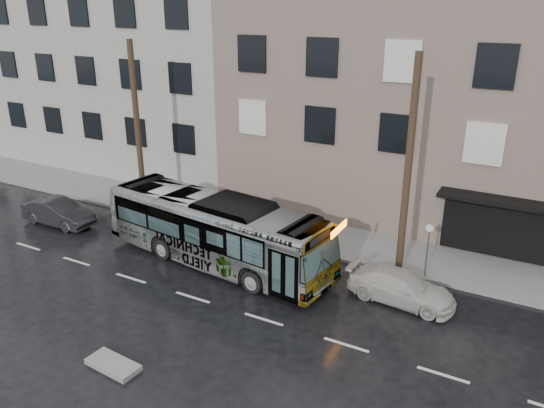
{
  "coord_description": "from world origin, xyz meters",
  "views": [
    {
      "loc": [
        11.39,
        -16.84,
        10.83
      ],
      "look_at": [
        0.81,
        2.5,
        2.39
      ],
      "focal_mm": 35.0,
      "sensor_mm": 36.0,
      "label": 1
    }
  ],
  "objects_px": {
    "bus": "(215,230)",
    "dark_sedan": "(58,212)",
    "utility_pole_rear": "(138,130)",
    "white_sedan": "(401,287)",
    "utility_pole_front": "(408,169)",
    "sign_post": "(427,250)"
  },
  "relations": [
    {
      "from": "utility_pole_front",
      "to": "utility_pole_rear",
      "type": "relative_size",
      "value": 1.0
    },
    {
      "from": "utility_pole_rear",
      "to": "utility_pole_front",
      "type": "bearing_deg",
      "value": 0.0
    },
    {
      "from": "dark_sedan",
      "to": "utility_pole_rear",
      "type": "bearing_deg",
      "value": -43.28
    },
    {
      "from": "sign_post",
      "to": "dark_sedan",
      "type": "distance_m",
      "value": 18.35
    },
    {
      "from": "white_sedan",
      "to": "dark_sedan",
      "type": "xyz_separation_m",
      "value": [
        -17.65,
        -1.05,
        0.07
      ]
    },
    {
      "from": "dark_sedan",
      "to": "sign_post",
      "type": "bearing_deg",
      "value": -80.52
    },
    {
      "from": "white_sedan",
      "to": "dark_sedan",
      "type": "bearing_deg",
      "value": 97.9
    },
    {
      "from": "white_sedan",
      "to": "utility_pole_front",
      "type": "bearing_deg",
      "value": 22.44
    },
    {
      "from": "utility_pole_front",
      "to": "dark_sedan",
      "type": "distance_m",
      "value": 17.7
    },
    {
      "from": "utility_pole_rear",
      "to": "dark_sedan",
      "type": "xyz_separation_m",
      "value": [
        -2.95,
        -3.2,
        -3.98
      ]
    },
    {
      "from": "utility_pole_rear",
      "to": "sign_post",
      "type": "relative_size",
      "value": 3.75
    },
    {
      "from": "bus",
      "to": "white_sedan",
      "type": "relative_size",
      "value": 2.68
    },
    {
      "from": "utility_pole_front",
      "to": "bus",
      "type": "height_order",
      "value": "utility_pole_front"
    },
    {
      "from": "sign_post",
      "to": "bus",
      "type": "xyz_separation_m",
      "value": [
        -8.47,
        -2.85,
        0.19
      ]
    },
    {
      "from": "bus",
      "to": "dark_sedan",
      "type": "distance_m",
      "value": 9.63
    },
    {
      "from": "sign_post",
      "to": "bus",
      "type": "distance_m",
      "value": 8.94
    },
    {
      "from": "white_sedan",
      "to": "dark_sedan",
      "type": "height_order",
      "value": "dark_sedan"
    },
    {
      "from": "utility_pole_front",
      "to": "utility_pole_rear",
      "type": "xyz_separation_m",
      "value": [
        -14.0,
        0.0,
        0.0
      ]
    },
    {
      "from": "bus",
      "to": "dark_sedan",
      "type": "relative_size",
      "value": 2.74
    },
    {
      "from": "utility_pole_front",
      "to": "utility_pole_rear",
      "type": "bearing_deg",
      "value": 180.0
    },
    {
      "from": "utility_pole_front",
      "to": "utility_pole_rear",
      "type": "height_order",
      "value": "same"
    },
    {
      "from": "bus",
      "to": "dark_sedan",
      "type": "xyz_separation_m",
      "value": [
        -9.58,
        -0.34,
        -0.88
      ]
    }
  ]
}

